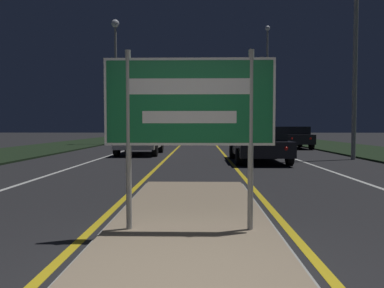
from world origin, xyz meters
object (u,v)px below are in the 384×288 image
streetlight_right_far (267,72)px  car_approaching_2 (177,132)px  car_receding_0 (259,143)px  car_receding_1 (293,137)px  car_approaching_1 (168,134)px  car_approaching_0 (140,139)px  highway_sign (189,108)px  streetlight_left_far (116,61)px

streetlight_right_far → car_approaching_2: streetlight_right_far is taller
car_receding_0 → car_receding_1: 9.88m
car_receding_1 → car_approaching_1: bearing=132.6°
car_receding_0 → car_approaching_1: (-5.19, 18.78, 0.02)m
streetlight_right_far → car_approaching_0: streetlight_right_far is taller
highway_sign → streetlight_right_far: (6.59, 31.75, 5.02)m
streetlight_right_far → car_approaching_2: size_ratio=2.37×
highway_sign → car_receding_1: bearing=72.6°
highway_sign → streetlight_right_far: 32.81m
highway_sign → car_receding_1: (6.04, 19.29, -0.89)m
streetlight_left_far → car_approaching_1: streetlight_left_far is taller
highway_sign → streetlight_right_far: bearing=78.3°
streetlight_right_far → car_approaching_2: 14.39m
car_approaching_1 → highway_sign: bearing=-84.5°
streetlight_right_far → car_receding_0: bearing=-100.9°
car_receding_0 → car_approaching_0: bearing=144.2°
highway_sign → car_receding_0: (2.44, 10.09, -0.90)m
car_receding_1 → car_approaching_0: bearing=-148.7°
car_approaching_2 → car_approaching_1: bearing=-90.6°
car_approaching_1 → streetlight_left_far: bearing=-121.1°
streetlight_left_far → streetlight_right_far: streetlight_right_far is taller
car_approaching_1 → car_approaching_0: bearing=-90.3°
streetlight_left_far → car_approaching_0: size_ratio=2.21×
car_approaching_0 → car_approaching_1: 14.98m
highway_sign → car_approaching_0: 14.21m
car_approaching_0 → car_approaching_1: (0.08, 14.98, -0.02)m
streetlight_right_far → car_receding_1: size_ratio=2.59×
car_receding_0 → car_approaching_2: size_ratio=0.98×
streetlight_right_far → car_receding_0: (-4.15, -21.66, -5.92)m
car_approaching_0 → car_receding_1: bearing=31.3°
streetlight_left_far → car_approaching_1: 8.58m
highway_sign → car_approaching_2: 41.18m
highway_sign → streetlight_left_far: 24.50m
car_receding_1 → highway_sign: bearing=-107.4°
highway_sign → car_receding_1: highway_sign is taller
car_receding_1 → car_approaching_2: 23.45m
highway_sign → car_receding_1: 20.24m
car_receding_0 → streetlight_right_far: bearing=79.1°
car_approaching_0 → car_approaching_2: car_approaching_0 is taller
car_receding_0 → car_approaching_2: 31.40m
car_approaching_0 → car_approaching_2: 27.19m
streetlight_right_far → car_receding_1: (-0.55, -12.46, -5.92)m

